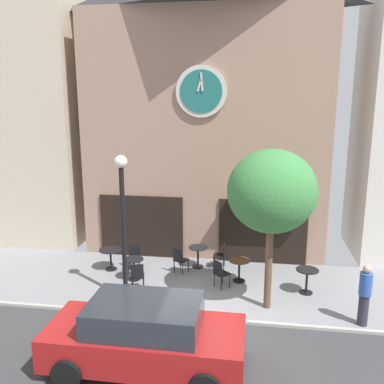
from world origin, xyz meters
The scene contains 17 objects.
ground_plane centered at (0.00, -0.49, -0.02)m, with size 29.13×9.69×0.13m.
clock_building centered at (-0.87, 5.62, 5.57)m, with size 8.84×3.88×10.80m.
neighbor_building_left centered at (-8.86, 6.71, 6.44)m, with size 6.04×4.73×12.87m.
street_lamp centered at (-2.67, 0.93, 2.17)m, with size 0.36×0.36×4.27m.
street_tree centered at (1.45, 1.00, 3.36)m, with size 2.39×2.15×4.51m.
cafe_table_leftmost centered at (-3.81, 2.89, 0.54)m, with size 0.77×0.77×0.73m.
cafe_table_rightmost centered at (-2.80, 2.22, 0.48)m, with size 0.65×0.65×0.72m.
cafe_table_center_left centered at (-0.87, 3.54, 0.51)m, with size 0.66×0.66×0.74m.
cafe_table_near_curb centered at (0.60, 2.60, 0.51)m, with size 0.68×0.68×0.73m.
cafe_table_near_door centered at (2.65, 2.07, 0.53)m, with size 0.68×0.68×0.77m.
cafe_chair_facing_street centered at (-0.05, 3.59, 0.53)m, with size 0.40×0.40×0.90m.
cafe_chair_near_lamp centered at (0.03, 2.04, 0.53)m, with size 0.57×0.57×0.90m.
cafe_chair_right_end centered at (-2.45, 1.46, 0.53)m, with size 0.48×0.48×0.90m.
cafe_chair_outer centered at (-1.41, 2.94, 0.53)m, with size 0.54×0.54×0.90m.
cafe_chair_mid_row centered at (-3.01, 3.00, 0.53)m, with size 0.45×0.45×0.90m.
pedestrian_blue centered at (3.90, 0.43, 0.86)m, with size 0.39×0.39×1.67m.
parked_car_red centered at (-1.26, -2.11, 0.76)m, with size 4.30×2.02×1.55m.
Camera 1 is at (0.96, -10.03, 5.85)m, focal length 39.13 mm.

